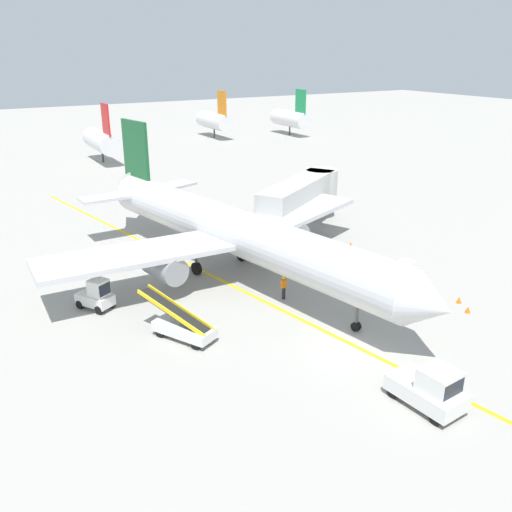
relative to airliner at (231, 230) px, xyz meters
The scene contains 15 objects.
ground_plane 13.86m from the airliner, 86.43° to the right, with size 300.00×300.00×0.00m, color #9E9B93.
taxi_line_yellow 9.07m from the airliner, 89.30° to the right, with size 0.30×80.00×0.01m, color yellow.
airliner is the anchor object (origin of this frame).
jet_bridge 12.49m from the airliner, 29.79° to the left, with size 12.20×8.92×4.85m.
pushback_tug 19.54m from the airliner, 88.87° to the right, with size 2.22×3.76×2.20m.
baggage_tug_near_wing 10.78m from the airliner, behind, with size 2.35×2.73×2.10m.
baggage_tug_by_cargo_door 13.12m from the airliner, 44.11° to the right, with size 1.87×2.65×2.10m.
belt_loader_forward_hold 10.60m from the airliner, 133.83° to the right, with size 3.42×5.01×2.59m.
ground_crew_marshaller 6.46m from the airliner, 81.25° to the right, with size 0.36×0.24×1.70m.
safety_cone_nose_left 16.64m from the airliner, 48.90° to the right, with size 0.36×0.36×0.44m, color orange.
safety_cone_nose_right 11.98m from the airliner, ahead, with size 0.36×0.36×0.44m, color orange.
safety_cone_wingtip_left 17.21m from the airliner, 53.44° to the right, with size 0.36×0.36×0.44m, color orange.
distant_aircraft_mid_left 47.64m from the airliner, 85.98° to the left, with size 3.00×10.10×8.80m.
distant_aircraft_mid_right 67.26m from the airliner, 65.06° to the left, with size 3.00×10.10×8.80m.
distant_aircraft_far_right 70.92m from the airliner, 53.00° to the left, with size 3.00×10.10×8.80m.
Camera 1 is at (-18.42, -20.66, 15.97)m, focal length 38.29 mm.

